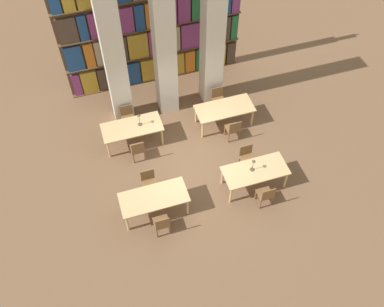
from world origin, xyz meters
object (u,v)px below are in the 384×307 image
pillar_left (111,44)px  reading_table_0 (154,199)px  pillar_right (213,25)px  reading_table_1 (255,172)px  chair_4 (138,149)px  chair_0 (162,224)px  pillar_center (163,34)px  chair_5 (128,117)px  chair_1 (149,182)px  chair_7 (218,99)px  chair_2 (266,195)px  desk_lamp_0 (253,163)px  reading_table_3 (224,110)px  desk_lamp_1 (139,118)px  reading_table_2 (132,129)px  chair_3 (247,157)px  chair_6 (233,129)px

pillar_left → reading_table_0: 4.59m
pillar_right → reading_table_1: 4.60m
reading_table_1 → chair_4: 3.64m
chair_0 → pillar_center: bearing=72.6°
chair_5 → reading_table_1: bearing=131.5°
chair_0 → reading_table_1: bearing=13.2°
pillar_right → chair_1: pillar_right is taller
reading_table_1 → chair_7: 3.32m
chair_4 → pillar_center: bearing=52.7°
pillar_left → chair_4: bearing=-88.4°
reading_table_0 → chair_2: size_ratio=2.13×
chair_0 → desk_lamp_0: bearing=14.4°
chair_4 → chair_1: bearing=-88.5°
desk_lamp_0 → reading_table_3: size_ratio=0.25×
desk_lamp_1 → chair_5: bearing=111.2°
reading_table_1 → chair_7: size_ratio=2.13×
reading_table_0 → reading_table_1: same height
reading_table_0 → reading_table_2: bearing=90.1°
chair_2 → chair_3: (0.00, 1.43, 0.00)m
chair_4 → chair_6: (3.10, -0.11, 0.00)m
chair_0 → reading_table_1: (3.00, 0.71, 0.19)m
pillar_left → desk_lamp_0: pillar_left is taller
pillar_left → reading_table_1: 5.54m
reading_table_2 → chair_5: bearing=90.5°
reading_table_1 → desk_lamp_1: bearing=135.3°
chair_0 → desk_lamp_0: desk_lamp_0 is taller
reading_table_0 → desk_lamp_0: (2.94, 0.04, 0.40)m
chair_2 → chair_5: bearing=126.6°
desk_lamp_0 → chair_5: (-2.95, 3.39, -0.58)m
reading_table_2 → reading_table_0: bearing=-89.9°
pillar_center → chair_4: bearing=-127.3°
reading_table_2 → chair_7: (3.10, 0.60, -0.19)m
pillar_center → chair_5: 2.98m
pillar_center → chair_3: bearing=-64.0°
chair_1 → reading_table_1: chair_1 is taller
desk_lamp_0 → chair_6: 1.94m
chair_3 → reading_table_2: 3.68m
chair_3 → chair_6: bearing=-91.0°
chair_1 → reading_table_2: size_ratio=0.47×
chair_1 → chair_7: same height
reading_table_0 → reading_table_3: same height
chair_1 → reading_table_3: size_ratio=0.47×
reading_table_2 → chair_4: bearing=-90.5°
reading_table_1 → reading_table_2: bearing=138.1°
chair_3 → chair_5: size_ratio=1.00×
pillar_right → chair_3: size_ratio=6.79×
pillar_center → chair_2: bearing=-71.2°
pillar_right → chair_4: size_ratio=6.79×
pillar_left → chair_5: (0.06, -0.53, -2.52)m
reading_table_1 → chair_3: size_ratio=2.13×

